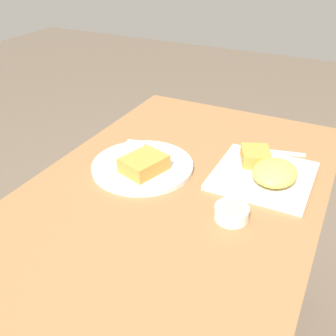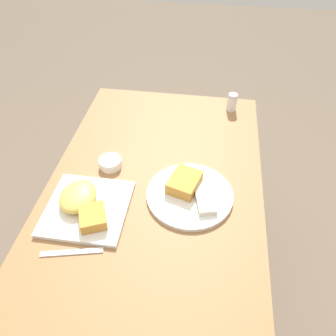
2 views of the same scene
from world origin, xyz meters
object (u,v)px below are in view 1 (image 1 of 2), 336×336
Objects in this scene: sauce_ramekin at (232,213)px; plate_square_near at (266,172)px; butter_knife at (275,152)px; plate_oval_far at (142,164)px.

plate_square_near is at bearing -7.67° from sauce_ramekin.
butter_knife is at bearing -2.47° from sauce_ramekin.
plate_square_near is 0.20m from sauce_ramekin.
plate_oval_far is 1.61× the size of butter_knife.
plate_square_near is at bearing 81.47° from butter_knife.
butter_knife is at bearing -49.69° from plate_oval_far.
sauce_ramekin reaches higher than butter_knife.
plate_square_near is 0.15m from butter_knife.
plate_square_near is 0.33m from plate_oval_far.
plate_square_near is at bearing -71.80° from plate_oval_far.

